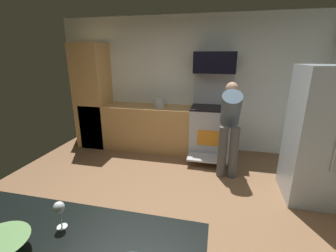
# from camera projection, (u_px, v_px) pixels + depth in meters

# --- Properties ---
(ground_plane) EXTENTS (5.20, 4.80, 0.02)m
(ground_plane) POSITION_uv_depth(u_px,v_px,m) (156.00, 215.00, 2.79)
(ground_plane) COLOR brown
(wall_back) EXTENTS (5.20, 0.12, 2.60)m
(wall_back) POSITION_uv_depth(u_px,v_px,m) (186.00, 85.00, 4.58)
(wall_back) COLOR silver
(wall_back) RESTS_ON ground
(lower_cabinet_run) EXTENTS (2.40, 0.60, 0.90)m
(lower_cabinet_run) POSITION_uv_depth(u_px,v_px,m) (140.00, 127.00, 4.69)
(lower_cabinet_run) COLOR tan
(lower_cabinet_run) RESTS_ON ground
(cabinet_column) EXTENTS (0.60, 0.60, 2.10)m
(cabinet_column) POSITION_uv_depth(u_px,v_px,m) (93.00, 96.00, 4.73)
(cabinet_column) COLOR tan
(cabinet_column) RESTS_ON ground
(oven_range) EXTENTS (0.76, 1.00, 1.56)m
(oven_range) POSITION_uv_depth(u_px,v_px,m) (211.00, 129.00, 4.35)
(oven_range) COLOR silver
(oven_range) RESTS_ON ground
(microwave) EXTENTS (0.74, 0.38, 0.37)m
(microwave) POSITION_uv_depth(u_px,v_px,m) (215.00, 62.00, 4.07)
(microwave) COLOR black
(microwave) RESTS_ON oven_range
(refrigerator) EXTENTS (0.84, 0.73, 1.76)m
(refrigerator) POSITION_uv_depth(u_px,v_px,m) (327.00, 137.00, 2.88)
(refrigerator) COLOR #ADBDC8
(refrigerator) RESTS_ON ground
(person_cook) EXTENTS (0.31, 0.62, 1.46)m
(person_cook) POSITION_uv_depth(u_px,v_px,m) (230.00, 123.00, 3.54)
(person_cook) COLOR #515151
(person_cook) RESTS_ON ground
(mixing_bowl_large) EXTENTS (0.28, 0.28, 0.09)m
(mixing_bowl_large) POSITION_uv_depth(u_px,v_px,m) (0.00, 248.00, 1.13)
(mixing_bowl_large) COLOR #618F51
(mixing_bowl_large) RESTS_ON counter_island
(wine_glass_near) EXTENTS (0.06, 0.06, 0.17)m
(wine_glass_near) POSITION_uv_depth(u_px,v_px,m) (59.00, 209.00, 1.29)
(wine_glass_near) COLOR silver
(wine_glass_near) RESTS_ON counter_island
(stock_pot) EXTENTS (0.23, 0.23, 0.17)m
(stock_pot) POSITION_uv_depth(u_px,v_px,m) (159.00, 103.00, 4.44)
(stock_pot) COLOR #AEB3B9
(stock_pot) RESTS_ON lower_cabinet_run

